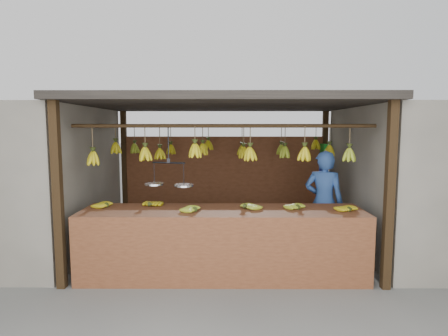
{
  "coord_description": "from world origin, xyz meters",
  "views": [
    {
      "loc": [
        0.03,
        -5.94,
        1.98
      ],
      "look_at": [
        0.0,
        0.3,
        1.3
      ],
      "focal_mm": 30.0,
      "sensor_mm": 36.0,
      "label": 1
    }
  ],
  "objects": [
    {
      "name": "balance_scale",
      "position": [
        -0.73,
        -1.0,
        1.26
      ],
      "size": [
        0.66,
        0.37,
        0.8
      ],
      "color": "black",
      "rests_on": "ground"
    },
    {
      "name": "bag_bundles",
      "position": [
        1.94,
        1.35,
        1.02
      ],
      "size": [
        0.08,
        0.26,
        1.24
      ],
      "color": "#199926",
      "rests_on": "ground"
    },
    {
      "name": "neighbor_left",
      "position": [
        -3.6,
        0.0,
        1.15
      ],
      "size": [
        3.0,
        3.0,
        2.3
      ],
      "primitive_type": "cube",
      "color": "slate",
      "rests_on": "ground"
    },
    {
      "name": "vendor",
      "position": [
        1.57,
        -0.17,
        0.81
      ],
      "size": [
        0.69,
        0.56,
        1.62
      ],
      "primitive_type": "imported",
      "rotation": [
        0.0,
        0.0,
        2.8
      ],
      "color": "#3359A5",
      "rests_on": "ground"
    },
    {
      "name": "ground",
      "position": [
        0.0,
        0.0,
        0.0
      ],
      "size": [
        80.0,
        80.0,
        0.0
      ],
      "primitive_type": "plane",
      "color": "#5B5B57"
    },
    {
      "name": "counter",
      "position": [
        -0.01,
        -1.23,
        0.71
      ],
      "size": [
        3.71,
        0.85,
        0.96
      ],
      "color": "brown",
      "rests_on": "ground"
    },
    {
      "name": "stall",
      "position": [
        0.0,
        0.33,
        1.97
      ],
      "size": [
        4.3,
        3.3,
        2.4
      ],
      "color": "black",
      "rests_on": "ground"
    },
    {
      "name": "hanging_bananas",
      "position": [
        -0.0,
        0.01,
        1.61
      ],
      "size": [
        3.59,
        2.25,
        0.39
      ],
      "color": "#B6A413",
      "rests_on": "ground"
    }
  ]
}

